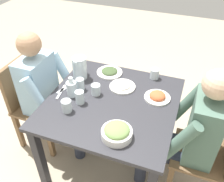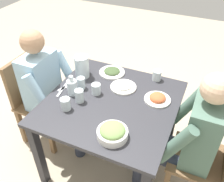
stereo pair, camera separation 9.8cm
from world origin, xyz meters
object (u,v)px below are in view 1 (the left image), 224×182
Objects in this scene: chair_near at (214,152)px; chair_far at (32,99)px; plate_yoghurt at (122,86)px; plate_rice_curry at (157,96)px; water_glass_near_left at (80,97)px; salad_bowl at (117,132)px; water_glass_far_left at (155,74)px; oil_carafe at (72,89)px; water_glass_near_right at (80,84)px; plate_dolmas at (110,72)px; water_pitcher at (80,68)px; diner_near at (189,131)px; dining_table at (112,111)px; diner_far at (48,92)px; water_glass_by_pitcher at (67,106)px; water_glass_far_right at (96,90)px.

chair_near and chair_far have the same top height.
plate_rice_curry is at bearing -97.96° from plate_yoghurt.
salad_bowl is at bearing -121.11° from water_glass_near_left.
water_glass_far_left is 0.53× the size of oil_carafe.
oil_carafe reaches higher than salad_bowl.
oil_carafe is at bearing 164.03° from water_glass_near_right.
salad_bowl is 0.74m from plate_dolmas.
water_glass_far_left is at bearing -55.19° from water_glass_near_right.
water_glass_near_left is at bearing -101.55° from chair_far.
chair_near is at bearing -101.55° from water_pitcher.
diner_near reaches higher than water_glass_near_left.
salad_bowl reaches higher than plate_dolmas.
plate_rice_curry is at bearing -83.06° from chair_far.
oil_carafe is at bearing 90.46° from chair_near.
water_glass_far_left is (0.21, -0.60, -0.05)m from water_pitcher.
water_glass_far_left is (0.42, -0.23, 0.15)m from dining_table.
chair_far is (0.05, 1.58, 0.00)m from chair_near.
water_glass_near_right is at bearing -153.42° from water_pitcher.
diner_far reaches higher than water_glass_near_right.
diner_near reaches higher than chair_near.
water_glass_by_pitcher is (-0.63, 0.50, 0.00)m from water_glass_far_left.
dining_table is 4.60× the size of plate_yoghurt.
diner_near reaches higher than water_glass_by_pitcher.
water_glass_near_right is (-0.10, 0.61, 0.03)m from plate_rice_curry.
diner_near is at bearing -141.44° from water_glass_far_left.
water_glass_far_left is at bearing -70.72° from water_pitcher.
salad_bowl reaches higher than plate_rice_curry.
diner_near is 11.20× the size of water_glass_near_left.
water_glass_far_left is (0.40, -0.82, 0.12)m from diner_far.
salad_bowl is (-0.53, -0.52, -0.05)m from water_pitcher.
water_pitcher is 0.39m from plate_yoghurt.
diner_far is at bearing 65.27° from salad_bowl.
diner_near is at bearing -111.48° from plate_yoghurt.
chair_near is at bearing -89.54° from oil_carafe.
chair_near is at bearing -90.00° from diner_near.
chair_far is 9.79× the size of water_glass_far_left.
water_pitcher reaches higher than plate_dolmas.
diner_near is 0.58m from water_glass_far_left.
diner_far is 0.64m from plate_yoghurt.
diner_near is 1.18m from diner_far.
diner_far reaches higher than water_pitcher.
chair_far is 1.04m from salad_bowl.
water_glass_far_right is (0.25, -0.12, -0.00)m from water_glass_by_pitcher.
water_glass_far_right is (-0.11, 0.46, 0.02)m from plate_rice_curry.
chair_far reaches higher than water_glass_far_left.
oil_carafe reaches higher than water_glass_near_right.
water_glass_near_left is (-0.25, 0.53, 0.03)m from plate_rice_curry.
chair_near is at bearing -112.10° from plate_dolmas.
water_glass_by_pitcher is at bearing 75.56° from salad_bowl.
water_glass_near_left is (-0.07, 0.81, 0.13)m from diner_near.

